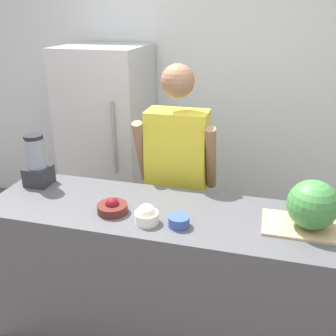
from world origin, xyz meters
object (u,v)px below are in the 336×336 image
object	(u,v)px
bowl_small_blue	(179,221)
blender	(37,163)
watermelon	(312,205)
person	(177,182)
bowl_cherries	(112,207)
bowl_cream	(147,215)
refrigerator	(109,142)

from	to	relation	value
bowl_small_blue	blender	size ratio (longest dim) A/B	0.33
watermelon	person	bearing A→B (deg)	148.09
bowl_cherries	bowl_cream	xyz separation A→B (m)	(0.22, -0.06, 0.01)
refrigerator	person	xyz separation A→B (m)	(0.81, -0.71, 0.01)
bowl_cream	bowl_small_blue	size ratio (longest dim) A/B	1.16
watermelon	blender	size ratio (longest dim) A/B	0.76
bowl_cherries	bowl_small_blue	bearing A→B (deg)	-6.67
watermelon	bowl_cherries	xyz separation A→B (m)	(-1.04, -0.10, -0.11)
person	bowl_cherries	size ratio (longest dim) A/B	9.79
bowl_cherries	blender	xyz separation A→B (m)	(-0.60, 0.22, 0.12)
refrigerator	bowl_cherries	xyz separation A→B (m)	(0.59, -1.32, 0.10)
bowl_small_blue	watermelon	bearing A→B (deg)	12.35
refrigerator	person	bearing A→B (deg)	-41.22
bowl_small_blue	bowl_cherries	bearing A→B (deg)	173.33
person	watermelon	distance (m)	0.99
person	bowl_cream	xyz separation A→B (m)	(-0.00, -0.67, 0.11)
watermelon	bowl_cream	xyz separation A→B (m)	(-0.83, -0.15, -0.10)
refrigerator	blender	distance (m)	1.12
refrigerator	watermelon	world-z (taller)	refrigerator
blender	bowl_small_blue	bearing A→B (deg)	-15.02
refrigerator	watermelon	distance (m)	2.05
refrigerator	person	distance (m)	1.08
person	bowl_cherries	distance (m)	0.66
watermelon	bowl_cream	distance (m)	0.85
refrigerator	bowl_small_blue	distance (m)	1.68
watermelon	bowl_cherries	size ratio (longest dim) A/B	1.50
watermelon	refrigerator	bearing A→B (deg)	143.20
bowl_cherries	bowl_small_blue	size ratio (longest dim) A/B	1.52
refrigerator	watermelon	bearing A→B (deg)	-36.80
person	bowl_cherries	world-z (taller)	person
bowl_small_blue	refrigerator	bearing A→B (deg)	125.67
person	blender	distance (m)	0.93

